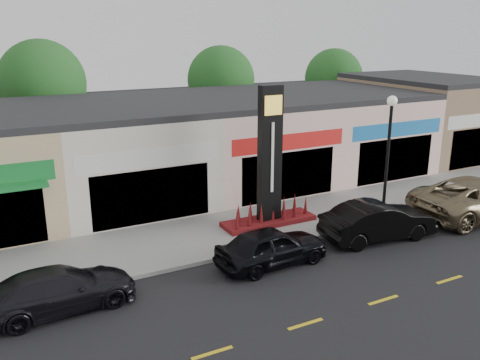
{
  "coord_description": "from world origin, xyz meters",
  "views": [
    {
      "loc": [
        -7.73,
        -13.71,
        8.27
      ],
      "look_at": [
        1.48,
        4.0,
        2.38
      ],
      "focal_mm": 38.0,
      "sensor_mm": 36.0,
      "label": 1
    }
  ],
  "objects_px": {
    "car_black_conv": "(378,221)",
    "car_gold_suv": "(479,197)",
    "pylon_sign": "(269,177)",
    "car_dark_sedan": "(59,290)",
    "car_black_sedan": "(272,247)",
    "lamp_east_near": "(388,145)"
  },
  "relations": [
    {
      "from": "lamp_east_near",
      "to": "car_black_conv",
      "type": "height_order",
      "value": "lamp_east_near"
    },
    {
      "from": "car_black_conv",
      "to": "car_gold_suv",
      "type": "relative_size",
      "value": 0.73
    },
    {
      "from": "car_dark_sedan",
      "to": "car_gold_suv",
      "type": "bearing_deg",
      "value": -94.48
    },
    {
      "from": "lamp_east_near",
      "to": "car_gold_suv",
      "type": "xyz_separation_m",
      "value": [
        4.23,
        -1.65,
        -2.56
      ]
    },
    {
      "from": "car_gold_suv",
      "to": "pylon_sign",
      "type": "bearing_deg",
      "value": 73.04
    },
    {
      "from": "pylon_sign",
      "to": "car_black_conv",
      "type": "distance_m",
      "value": 4.85
    },
    {
      "from": "car_black_conv",
      "to": "car_gold_suv",
      "type": "height_order",
      "value": "car_gold_suv"
    },
    {
      "from": "lamp_east_near",
      "to": "car_black_sedan",
      "type": "bearing_deg",
      "value": -166.51
    },
    {
      "from": "lamp_east_near",
      "to": "car_gold_suv",
      "type": "relative_size",
      "value": 0.83
    },
    {
      "from": "car_dark_sedan",
      "to": "car_black_sedan",
      "type": "xyz_separation_m",
      "value": [
        7.36,
        -0.33,
        0.05
      ]
    },
    {
      "from": "car_dark_sedan",
      "to": "car_black_conv",
      "type": "xyz_separation_m",
      "value": [
        12.45,
        -0.28,
        0.12
      ]
    },
    {
      "from": "car_black_sedan",
      "to": "car_black_conv",
      "type": "xyz_separation_m",
      "value": [
        5.09,
        0.04,
        0.07
      ]
    },
    {
      "from": "car_black_sedan",
      "to": "car_gold_suv",
      "type": "relative_size",
      "value": 0.64
    },
    {
      "from": "pylon_sign",
      "to": "car_dark_sedan",
      "type": "height_order",
      "value": "pylon_sign"
    },
    {
      "from": "pylon_sign",
      "to": "car_gold_suv",
      "type": "distance_m",
      "value": 9.91
    },
    {
      "from": "pylon_sign",
      "to": "car_black_sedan",
      "type": "distance_m",
      "value": 4.13
    },
    {
      "from": "lamp_east_near",
      "to": "car_dark_sedan",
      "type": "height_order",
      "value": "lamp_east_near"
    },
    {
      "from": "lamp_east_near",
      "to": "pylon_sign",
      "type": "relative_size",
      "value": 0.91
    },
    {
      "from": "car_black_sedan",
      "to": "car_gold_suv",
      "type": "xyz_separation_m",
      "value": [
        11.09,
        -0.01,
        0.19
      ]
    },
    {
      "from": "car_black_sedan",
      "to": "car_gold_suv",
      "type": "bearing_deg",
      "value": -92.64
    },
    {
      "from": "pylon_sign",
      "to": "car_dark_sedan",
      "type": "relative_size",
      "value": 1.3
    },
    {
      "from": "lamp_east_near",
      "to": "car_black_conv",
      "type": "xyz_separation_m",
      "value": [
        -1.77,
        -1.6,
        -2.68
      ]
    }
  ]
}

